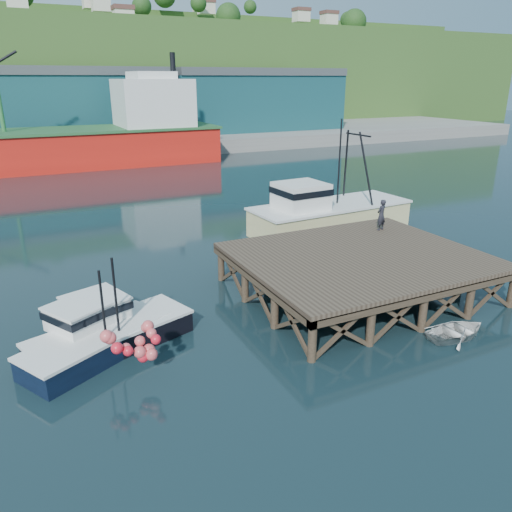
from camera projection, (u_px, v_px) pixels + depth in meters
ground at (263, 313)px, 23.85m from camera, size 300.00×300.00×0.00m
wharf at (361, 259)px, 25.31m from camera, size 12.00×10.00×2.62m
far_quay at (73, 139)px, 82.75m from camera, size 160.00×40.00×2.00m
warehouse_mid at (73, 106)px, 76.67m from camera, size 28.00×16.00×9.00m
warehouse_right at (249, 102)px, 89.06m from camera, size 30.00×16.00×9.00m
cargo_ship at (20, 142)px, 59.86m from camera, size 55.50×10.00×13.75m
hillside at (49, 76)px, 104.78m from camera, size 220.00×50.00×22.00m
boat_navy at (92, 337)px, 20.08m from camera, size 6.43×4.93×3.83m
boat_black at (108, 329)px, 20.75m from camera, size 7.12×5.90×4.13m
trawler at (327, 210)px, 35.93m from camera, size 12.17×5.00×7.98m
dinghy at (457, 331)px, 21.52m from camera, size 2.93×2.10×0.60m
dockworker at (381, 215)px, 29.19m from camera, size 0.77×0.63×1.83m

